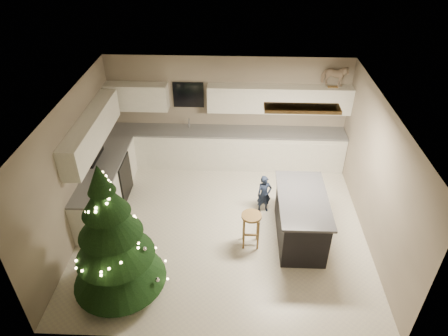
{
  "coord_description": "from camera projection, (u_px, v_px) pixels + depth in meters",
  "views": [
    {
      "loc": [
        0.26,
        -5.94,
        5.45
      ],
      "look_at": [
        0.0,
        0.35,
        1.15
      ],
      "focal_mm": 32.0,
      "sensor_mm": 36.0,
      "label": 1
    }
  ],
  "objects": [
    {
      "name": "island",
      "position": [
        301.0,
        218.0,
        7.45
      ],
      "size": [
        0.9,
        1.7,
        0.95
      ],
      "color": "black",
      "rests_on": "ground_plane"
    },
    {
      "name": "toddler",
      "position": [
        264.0,
        194.0,
        8.12
      ],
      "size": [
        0.36,
        0.29,
        0.85
      ],
      "primitive_type": "imported",
      "rotation": [
        0.0,
        0.0,
        0.31
      ],
      "color": "black",
      "rests_on": "ground_plane"
    },
    {
      "name": "ground_plane",
      "position": [
        223.0,
        225.0,
        7.98
      ],
      "size": [
        5.5,
        5.5,
        0.0
      ],
      "primitive_type": "plane",
      "color": "beige"
    },
    {
      "name": "christmas_tree",
      "position": [
        113.0,
        244.0,
        6.14
      ],
      "size": [
        1.55,
        1.5,
        2.48
      ],
      "rotation": [
        0.0,
        0.0,
        0.06
      ],
      "color": "#3F2816",
      "rests_on": "ground_plane"
    },
    {
      "name": "bar_stool",
      "position": [
        251.0,
        222.0,
        7.26
      ],
      "size": [
        0.37,
        0.37,
        0.71
      ],
      "rotation": [
        0.0,
        0.0,
        -0.02
      ],
      "color": "olive",
      "rests_on": "ground_plane"
    },
    {
      "name": "rocking_horse",
      "position": [
        334.0,
        76.0,
        8.55
      ],
      "size": [
        0.62,
        0.4,
        0.5
      ],
      "rotation": [
        0.0,
        0.0,
        1.3
      ],
      "color": "olive",
      "rests_on": "cabinetry"
    },
    {
      "name": "cabinetry",
      "position": [
        186.0,
        149.0,
        8.94
      ],
      "size": [
        5.5,
        3.2,
        2.0
      ],
      "color": "white",
      "rests_on": "ground_plane"
    },
    {
      "name": "room_shell",
      "position": [
        224.0,
        151.0,
        6.99
      ],
      "size": [
        5.52,
        5.02,
        2.61
      ],
      "color": "gray",
      "rests_on": "ground_plane"
    }
  ]
}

